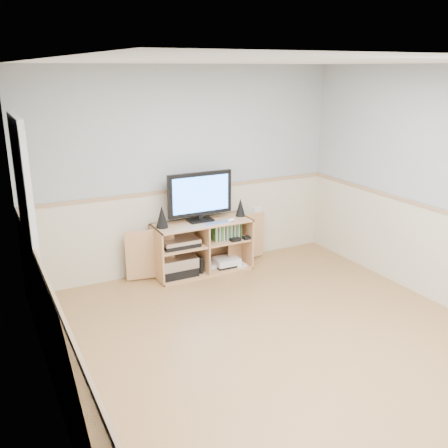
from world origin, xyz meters
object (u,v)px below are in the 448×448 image
(media_cabinet, at_px, (201,245))
(game_consoles, at_px, (225,262))
(keyboard, at_px, (217,223))
(monitor, at_px, (200,195))

(media_cabinet, distance_m, game_consoles, 0.41)
(keyboard, bearing_deg, game_consoles, 30.07)
(monitor, bearing_deg, game_consoles, -10.94)
(media_cabinet, bearing_deg, keyboard, -56.28)
(media_cabinet, height_order, keyboard, keyboard)
(keyboard, distance_m, game_consoles, 0.63)
(monitor, relative_size, keyboard, 2.62)
(media_cabinet, xyz_separation_m, game_consoles, (0.31, -0.07, -0.26))
(media_cabinet, bearing_deg, game_consoles, -12.10)
(monitor, height_order, game_consoles, monitor)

